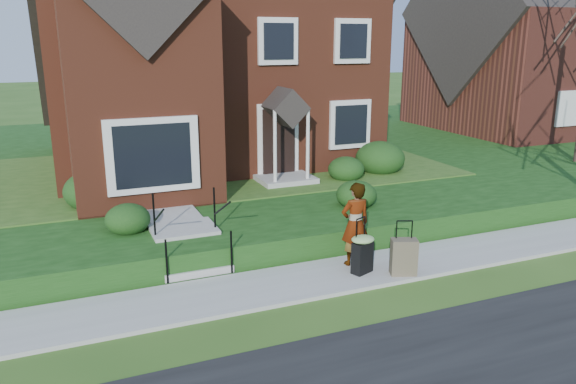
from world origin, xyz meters
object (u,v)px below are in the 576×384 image
front_steps (188,243)px  suitcase_black (362,252)px  suitcase_olive (404,257)px  woman (355,224)px

front_steps → suitcase_black: size_ratio=1.74×
front_steps → suitcase_black: (3.10, -1.99, 0.05)m
front_steps → suitcase_olive: front_steps is taller
woman → front_steps: bearing=-26.0°
woman → suitcase_black: (-0.07, -0.46, -0.44)m
woman → suitcase_black: woman is taller
suitcase_olive → woman: bearing=148.2°
suitcase_olive → suitcase_black: bearing=172.6°
front_steps → suitcase_olive: size_ratio=1.81×
suitcase_black → suitcase_olive: (0.72, -0.39, -0.08)m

